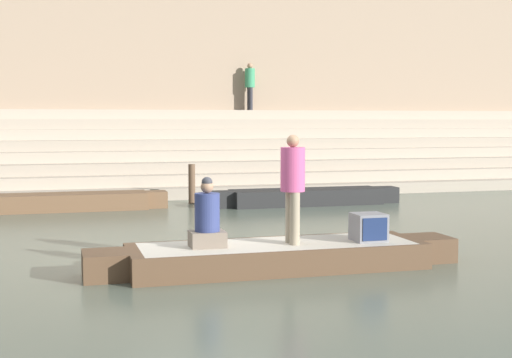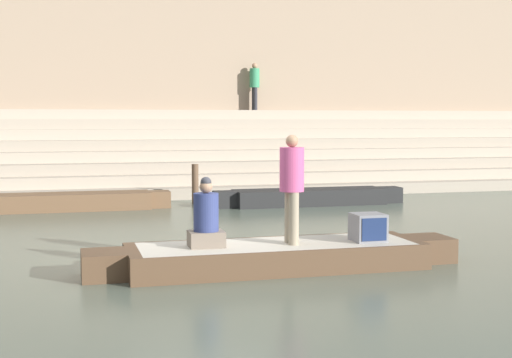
% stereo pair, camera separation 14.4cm
% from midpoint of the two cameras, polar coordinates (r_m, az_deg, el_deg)
% --- Properties ---
extents(ground_plane, '(120.00, 120.00, 0.00)m').
position_cam_midpoint_polar(ground_plane, '(11.59, -3.50, -6.63)').
color(ground_plane, '#566051').
extents(ghat_steps, '(36.00, 5.12, 2.65)m').
position_cam_midpoint_polar(ghat_steps, '(23.62, -9.47, 1.39)').
color(ghat_steps, tan).
rests_on(ghat_steps, ground).
extents(back_wall, '(34.20, 1.28, 7.78)m').
position_cam_midpoint_polar(back_wall, '(26.03, -10.07, 8.12)').
color(back_wall, tan).
rests_on(back_wall, ground).
extents(rowboat_main, '(5.83, 1.50, 0.39)m').
position_cam_midpoint_polar(rowboat_main, '(11.01, 1.99, -6.11)').
color(rowboat_main, brown).
rests_on(rowboat_main, ground).
extents(person_standing, '(0.37, 0.37, 1.67)m').
position_cam_midpoint_polar(person_standing, '(10.86, 3.26, -0.21)').
color(person_standing, gray).
rests_on(person_standing, rowboat_main).
extents(person_rowing, '(0.52, 0.41, 1.05)m').
position_cam_midpoint_polar(person_rowing, '(10.66, -3.63, -3.26)').
color(person_rowing, '#756656').
rests_on(person_rowing, rowboat_main).
extents(tv_set, '(0.49, 0.48, 0.43)m').
position_cam_midpoint_polar(tv_set, '(11.31, 9.32, -3.84)').
color(tv_set, slate).
rests_on(tv_set, rowboat_main).
extents(moored_boat_shore, '(4.82, 1.01, 0.43)m').
position_cam_midpoint_polar(moored_boat_shore, '(18.73, -14.03, -1.71)').
color(moored_boat_shore, brown).
rests_on(moored_boat_shore, ground).
extents(moored_boat_distant, '(5.27, 1.01, 0.43)m').
position_cam_midpoint_polar(moored_boat_distant, '(19.31, 4.52, -1.40)').
color(moored_boat_distant, black).
rests_on(moored_boat_distant, ground).
extents(mooring_post, '(0.18, 0.18, 1.08)m').
position_cam_midpoint_polar(mooring_post, '(19.63, -4.68, -0.39)').
color(mooring_post, brown).
rests_on(mooring_post, ground).
extents(person_on_steps, '(0.36, 0.36, 1.69)m').
position_cam_midpoint_polar(person_on_steps, '(25.88, 0.04, 7.68)').
color(person_on_steps, '#28282D').
rests_on(person_on_steps, ghat_steps).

